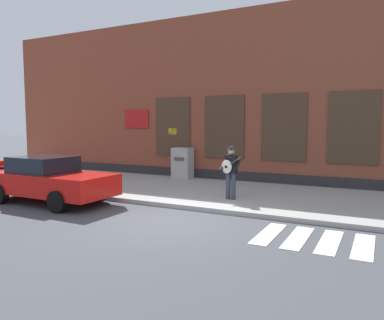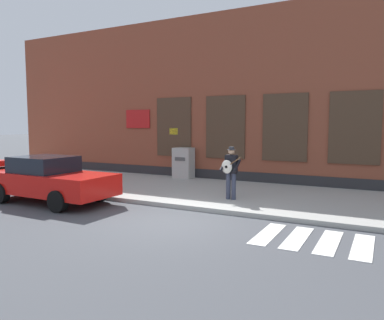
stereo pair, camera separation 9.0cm
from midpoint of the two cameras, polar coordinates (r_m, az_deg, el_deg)
ground_plane at (r=10.16m, az=-3.28°, el=-9.31°), size 160.00×160.00×0.00m
sidewalk at (r=13.74m, az=5.43°, el=-5.13°), size 28.00×5.49×0.14m
building_backdrop at (r=18.03m, az=11.19°, el=8.96°), size 28.00×4.06×7.46m
crosswalk at (r=8.89m, az=26.66°, el=-12.02°), size 5.20×1.90×0.01m
red_car at (r=13.27m, az=-21.26°, el=-2.79°), size 4.63×2.05×1.53m
busker at (r=12.24m, az=5.65°, el=-1.46°), size 0.70×0.51×1.73m
utility_box at (r=17.03m, az=-1.61°, el=-0.46°), size 0.86×0.66×1.39m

